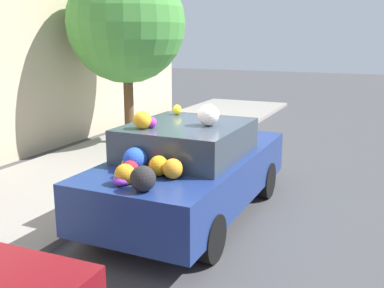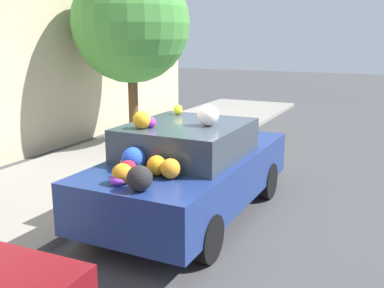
{
  "view_description": "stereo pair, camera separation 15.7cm",
  "coord_description": "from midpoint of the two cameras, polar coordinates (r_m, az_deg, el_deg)",
  "views": [
    {
      "loc": [
        -6.01,
        -2.77,
        2.73
      ],
      "look_at": [
        0.0,
        -0.07,
        1.14
      ],
      "focal_mm": 42.0,
      "sensor_mm": 36.0,
      "label": 1
    },
    {
      "loc": [
        -5.95,
        -2.91,
        2.73
      ],
      "look_at": [
        0.0,
        -0.07,
        1.14
      ],
      "focal_mm": 42.0,
      "sensor_mm": 36.0,
      "label": 2
    }
  ],
  "objects": [
    {
      "name": "street_tree",
      "position": [
        11.29,
        -8.77,
        14.86
      ],
      "size": [
        2.86,
        2.86,
        4.35
      ],
      "color": "brown",
      "rests_on": "sidewalk_curb"
    },
    {
      "name": "art_car",
      "position": [
        6.82,
        -0.9,
        -3.11
      ],
      "size": [
        4.08,
        1.88,
        1.79
      ],
      "rotation": [
        0.0,
        0.0,
        -0.01
      ],
      "color": "navy",
      "rests_on": "ground"
    },
    {
      "name": "fire_hydrant",
      "position": [
        8.78,
        -8.24,
        -1.64
      ],
      "size": [
        0.2,
        0.2,
        0.7
      ],
      "color": "gold",
      "rests_on": "sidewalk_curb"
    },
    {
      "name": "sidewalk_curb",
      "position": [
        8.58,
        -17.76,
        -5.31
      ],
      "size": [
        24.0,
        3.2,
        0.11
      ],
      "color": "gray",
      "rests_on": "ground"
    },
    {
      "name": "ground_plane",
      "position": [
        7.16,
        -1.16,
        -8.88
      ],
      "size": [
        60.0,
        60.0,
        0.0
      ],
      "primitive_type": "plane",
      "color": "#424244"
    }
  ]
}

